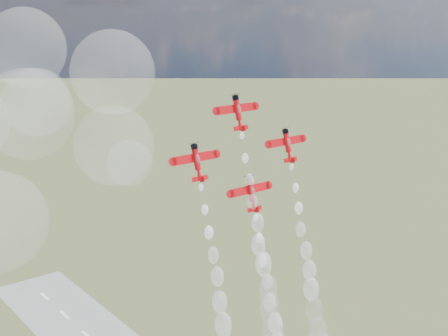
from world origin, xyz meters
The scene contains 7 objects.
plane_lead centered at (3.81, 7.74, 93.92)m, with size 11.74×4.63×8.20m.
plane_left centered at (-9.79, 5.14, 84.76)m, with size 11.74×4.63×8.20m.
plane_right centered at (17.41, 5.14, 84.76)m, with size 11.74×4.63×8.20m.
plane_slot centered at (3.81, 2.55, 75.60)m, with size 11.74×4.63×8.20m.
smoke_trail_lead centered at (3.64, -4.72, 49.81)m, with size 5.28×17.04×51.93m.
smoke_trail_right centered at (17.35, -7.38, 40.59)m, with size 5.84×17.24×52.03m.
drifted_smoke_cloud centered at (-44.52, 24.24, 88.06)m, with size 70.31×38.57×59.28m.
Camera 1 is at (-85.88, -102.77, 118.39)m, focal length 50.00 mm.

